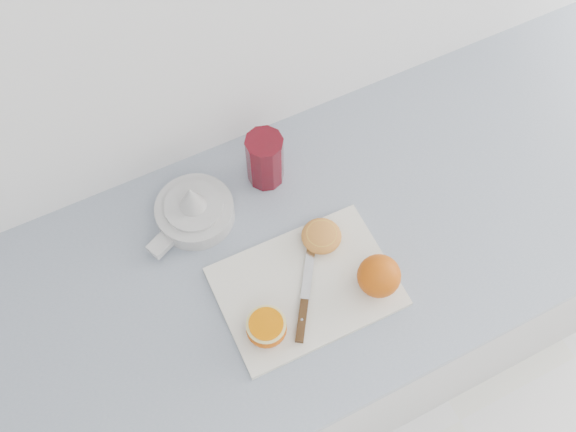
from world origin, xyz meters
The scene contains 8 objects.
counter centered at (-0.03, 1.70, 0.45)m, with size 2.28×0.64×0.89m.
cutting_board centered at (0.03, 1.62, 0.90)m, with size 0.33×0.24×0.01m, color silver.
whole_orange centered at (0.15, 1.56, 0.94)m, with size 0.08×0.08×0.08m.
half_orange centered at (-0.07, 1.57, 0.92)m, with size 0.07×0.07×0.05m.
squeezed_shell centered at (0.10, 1.69, 0.92)m, with size 0.08×0.08×0.03m.
paring_knife centered at (0.00, 1.57, 0.91)m, with size 0.12×0.16×0.01m.
citrus_juicer centered at (-0.10, 1.86, 0.92)m, with size 0.20×0.16×0.11m.
red_tumbler centered at (0.07, 1.88, 0.95)m, with size 0.08×0.08×0.13m.
Camera 1 is at (-0.21, 1.22, 2.03)m, focal length 40.00 mm.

